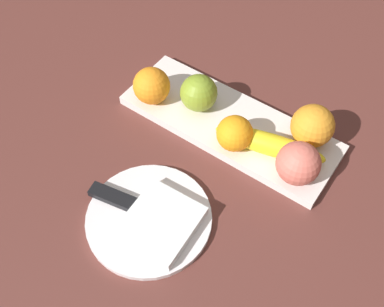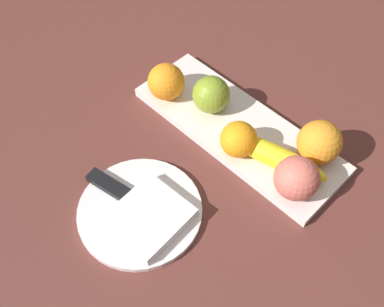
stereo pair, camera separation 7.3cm
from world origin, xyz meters
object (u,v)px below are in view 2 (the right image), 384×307
at_px(orange_near_banana, 166,82).
at_px(folded_napkin, 150,217).
at_px(fruit_tray, 238,129).
at_px(knife, 119,191).
at_px(orange_near_apple, 319,142).
at_px(apple, 211,95).
at_px(dinner_plate, 140,211).
at_px(banana, 272,155).
at_px(peach, 297,178).
at_px(orange_center, 239,139).

bearing_deg(orange_near_banana, folded_napkin, -49.00).
height_order(fruit_tray, folded_napkin, folded_napkin).
bearing_deg(fruit_tray, knife, -101.13).
bearing_deg(folded_napkin, orange_near_apple, 68.29).
distance_m(apple, orange_near_banana, 0.09).
xyz_separation_m(apple, dinner_plate, (0.07, -0.23, -0.05)).
bearing_deg(apple, banana, -6.16).
bearing_deg(peach, orange_near_banana, 179.68).
bearing_deg(orange_center, dinner_plate, -100.29).
xyz_separation_m(fruit_tray, orange_center, (0.04, -0.04, 0.04)).
relative_size(fruit_tray, knife, 2.23).
bearing_deg(orange_center, knife, -112.71).
distance_m(fruit_tray, folded_napkin, 0.24).
distance_m(fruit_tray, dinner_plate, 0.24).
relative_size(fruit_tray, orange_center, 6.43).
bearing_deg(orange_center, apple, 158.53).
bearing_deg(apple, folded_napkin, -68.57).
height_order(orange_near_banana, peach, peach).
height_order(fruit_tray, apple, apple).
bearing_deg(orange_center, peach, 1.56).
bearing_deg(banana, apple, -20.42).
distance_m(orange_near_apple, knife, 0.34).
relative_size(peach, dinner_plate, 0.36).
bearing_deg(orange_near_banana, knife, -63.59).
bearing_deg(orange_near_banana, orange_center, -1.52).
xyz_separation_m(orange_near_banana, orange_center, (0.18, -0.00, -0.00)).
bearing_deg(apple, orange_near_apple, 12.76).
height_order(peach, dinner_plate, peach).
height_order(orange_near_apple, knife, orange_near_apple).
bearing_deg(orange_near_apple, dinner_plate, -116.00).
bearing_deg(knife, fruit_tray, 67.81).
bearing_deg(banana, orange_center, 8.07).
height_order(peach, folded_napkin, peach).
bearing_deg(peach, dinner_plate, -127.75).
distance_m(orange_near_apple, folded_napkin, 0.30).
relative_size(orange_near_banana, folded_napkin, 0.61).
bearing_deg(knife, orange_center, 56.23).
relative_size(apple, folded_napkin, 0.61).
distance_m(orange_near_banana, dinner_plate, 0.25).
xyz_separation_m(banana, orange_center, (-0.06, -0.02, 0.01)).
height_order(orange_near_banana, orange_center, orange_near_banana).
bearing_deg(orange_near_banana, dinner_plate, -53.39).
relative_size(orange_near_apple, orange_near_banana, 1.08).
relative_size(orange_near_apple, dinner_plate, 0.37).
distance_m(fruit_tray, orange_near_apple, 0.15).
bearing_deg(dinner_plate, peach, 52.25).
bearing_deg(orange_center, banana, 22.33).
bearing_deg(banana, folded_napkin, 58.77).
relative_size(orange_near_banana, peach, 0.95).
xyz_separation_m(orange_near_banana, dinner_plate, (0.15, -0.20, -0.05)).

